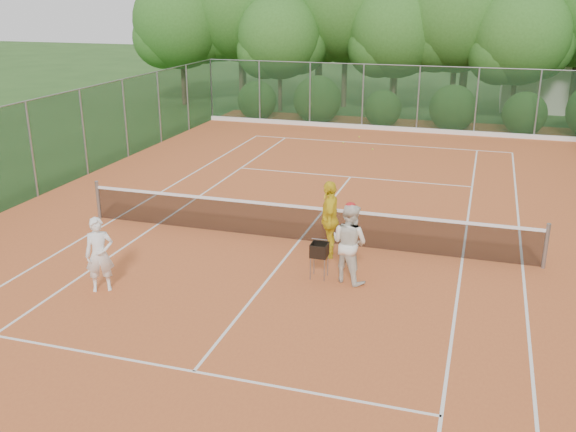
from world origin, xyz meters
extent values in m
plane|color=#274A1A|center=(0.00, 0.00, 0.00)|extent=(120.00, 120.00, 0.00)
cube|color=#C35E2D|center=(0.00, 0.00, 0.01)|extent=(18.00, 36.00, 0.02)
cylinder|color=gray|center=(-5.94, 0.00, 0.57)|extent=(0.10, 0.10, 1.10)
cylinder|color=gray|center=(5.94, 0.00, 0.57)|extent=(0.10, 0.10, 1.10)
cube|color=black|center=(0.00, 0.00, 0.48)|extent=(11.87, 0.03, 0.86)
cube|color=white|center=(0.00, 0.00, 0.95)|extent=(11.87, 0.04, 0.07)
imported|color=white|center=(-3.25, -4.07, 0.84)|extent=(0.72, 0.65, 1.64)
imported|color=white|center=(1.73, -2.03, 0.92)|extent=(1.08, 0.99, 1.81)
ellipsoid|color=red|center=(1.73, -2.03, 1.79)|extent=(0.22, 0.22, 0.14)
imported|color=yellow|center=(0.97, -0.75, 0.97)|extent=(0.66, 1.18, 1.90)
cylinder|color=gray|center=(0.90, -2.23, 0.28)|extent=(0.02, 0.02, 0.52)
cylinder|color=gray|center=(1.22, -1.91, 0.28)|extent=(0.02, 0.02, 0.52)
cube|color=black|center=(1.06, -2.07, 0.69)|extent=(0.36, 0.36, 0.30)
sphere|color=#ADCE30|center=(-1.41, 11.54, 0.05)|extent=(0.07, 0.07, 0.07)
sphere|color=#CBD832|center=(-0.98, 12.90, 0.05)|extent=(0.07, 0.07, 0.07)
sphere|color=#ADCC2F|center=(0.01, 10.71, 0.05)|extent=(0.07, 0.07, 0.07)
cube|color=white|center=(0.00, 11.88, 0.02)|extent=(11.03, 0.06, 0.01)
cube|color=white|center=(-5.49, 0.00, 0.02)|extent=(0.06, 23.77, 0.01)
cube|color=white|center=(5.49, 0.00, 0.02)|extent=(0.06, 23.77, 0.01)
cube|color=white|center=(-4.11, 0.00, 0.02)|extent=(0.06, 23.77, 0.01)
cube|color=white|center=(4.11, 0.00, 0.02)|extent=(0.06, 23.77, 0.01)
cube|color=white|center=(0.00, 6.40, 0.02)|extent=(8.23, 0.06, 0.01)
cube|color=white|center=(0.00, -6.40, 0.02)|extent=(8.23, 0.06, 0.01)
cube|color=white|center=(0.00, 0.00, 0.02)|extent=(0.06, 12.80, 0.01)
cube|color=#19381E|center=(0.00, 15.00, 1.52)|extent=(18.00, 0.02, 3.00)
cylinder|color=gray|center=(-9.00, 15.00, 1.52)|extent=(0.07, 0.07, 3.00)
cylinder|color=gray|center=(-9.00, 15.00, 1.52)|extent=(0.07, 0.07, 3.00)
cylinder|color=brown|center=(-12.50, 19.00, 1.88)|extent=(0.26, 0.26, 3.75)
sphere|color=#2D5B1E|center=(-12.50, 19.00, 4.65)|extent=(5.25, 5.25, 5.25)
cylinder|color=brown|center=(-9.50, 20.50, 2.20)|extent=(0.30, 0.30, 4.40)
sphere|color=#2D5B1E|center=(-9.50, 20.50, 5.46)|extent=(6.16, 6.16, 6.16)
cylinder|color=brown|center=(-6.50, 18.50, 1.60)|extent=(0.22, 0.22, 3.20)
sphere|color=#2D5B1E|center=(-6.50, 18.50, 3.97)|extent=(4.48, 4.48, 4.48)
cylinder|color=brown|center=(-3.50, 21.00, 2.25)|extent=(0.31, 0.31, 4.50)
sphere|color=#2D5B1E|center=(-3.50, 21.00, 5.58)|extent=(6.30, 6.30, 6.30)
cylinder|color=brown|center=(-0.50, 19.50, 1.75)|extent=(0.24, 0.24, 3.50)
sphere|color=#2D5B1E|center=(-0.50, 19.50, 4.34)|extent=(4.90, 4.90, 4.90)
cylinder|color=brown|center=(2.50, 20.00, 2.05)|extent=(0.28, 0.28, 4.10)
sphere|color=#2D5B1E|center=(2.50, 20.00, 5.08)|extent=(5.74, 5.74, 5.74)
cylinder|color=brown|center=(5.50, 18.80, 1.70)|extent=(0.23, 0.23, 3.40)
sphere|color=#2D5B1E|center=(5.50, 18.80, 4.22)|extent=(4.76, 4.76, 4.76)
cylinder|color=brown|center=(8.50, 21.50, 2.33)|extent=(0.32, 0.32, 4.65)
cone|color=brown|center=(-5.00, 21.00, 5.50)|extent=(0.44, 0.44, 11.00)
cone|color=brown|center=(3.00, 20.50, 5.00)|extent=(0.44, 0.44, 10.00)
camera|label=1|loc=(4.31, -14.90, 6.08)|focal=40.00mm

